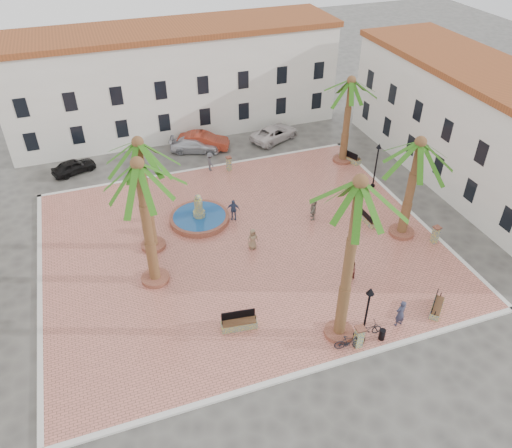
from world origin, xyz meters
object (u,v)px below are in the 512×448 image
(palm_nw, at_px, (140,156))
(bollard_n, at_px, (229,163))
(palm_s, at_px, (358,200))
(pedestrian_fountain_b, at_px, (233,210))
(palm_sw, at_px, (140,179))
(pedestrian_north, at_px, (210,162))
(bench_ne, at_px, (350,158))
(pedestrian_east, at_px, (313,209))
(bollard_se, at_px, (359,337))
(bicycle_a, at_px, (367,329))
(palm_e, at_px, (418,155))
(lamppost_s, at_px, (368,306))
(bench_e, at_px, (368,220))
(car_black, at_px, (74,166))
(pedestrian_fountain_a, at_px, (253,239))
(bollard_e, at_px, (436,234))
(fountain, at_px, (199,217))
(palm_ne, at_px, (350,91))
(bench_s, at_px, (239,324))
(bench_se, at_px, (437,307))
(cyclist_a, at_px, (400,313))
(car_red, at_px, (203,141))
(car_white, at_px, (275,133))
(cyclist_b, at_px, (350,268))
(lamppost_e, at_px, (377,158))
(car_silver, at_px, (195,145))

(palm_nw, distance_m, bollard_n, 12.90)
(palm_s, xyz_separation_m, pedestrian_fountain_b, (-2.21, 12.32, -7.99))
(palm_sw, relative_size, pedestrian_north, 5.36)
(bench_ne, distance_m, pedestrian_east, 9.42)
(bollard_se, bearing_deg, bicycle_a, 31.61)
(palm_e, height_order, lamppost_s, palm_e)
(palm_sw, xyz_separation_m, bench_e, (15.49, 0.94, -7.05))
(bench_e, xyz_separation_m, car_black, (-19.48, 14.64, 0.22))
(pedestrian_fountain_a, relative_size, car_black, 0.43)
(lamppost_s, relative_size, bollard_e, 3.03)
(fountain, relative_size, bench_ne, 2.07)
(palm_e, bearing_deg, palm_sw, 176.67)
(palm_ne, height_order, pedestrian_fountain_a, palm_ne)
(bench_s, relative_size, pedestrian_north, 1.29)
(bench_se, bearing_deg, cyclist_a, 141.01)
(palm_s, bearing_deg, palm_nw, 126.75)
(pedestrian_fountain_a, xyz_separation_m, car_red, (0.59, 15.26, -0.15))
(bicycle_a, distance_m, pedestrian_north, 20.56)
(fountain, bearing_deg, pedestrian_fountain_a, -58.72)
(bench_s, xyz_separation_m, bench_se, (11.15, -2.58, -0.04))
(bicycle_a, bearing_deg, palm_s, 72.16)
(pedestrian_east, bearing_deg, palm_ne, 161.71)
(palm_nw, bearing_deg, bench_se, -38.34)
(bench_se, height_order, car_white, car_white)
(palm_s, bearing_deg, palm_sw, 138.48)
(palm_sw, bearing_deg, cyclist_a, -34.13)
(bollard_e, height_order, pedestrian_north, pedestrian_north)
(palm_nw, distance_m, bollard_se, 16.25)
(palm_ne, distance_m, car_red, 13.73)
(cyclist_b, bearing_deg, bench_se, 103.09)
(palm_nw, bearing_deg, car_black, 109.99)
(bench_ne, relative_size, bollard_se, 1.50)
(bench_e, relative_size, bollard_e, 1.27)
(bollard_se, bearing_deg, pedestrian_east, 77.00)
(palm_ne, xyz_separation_m, pedestrian_north, (-11.21, 2.23, -5.46))
(palm_sw, bearing_deg, lamppost_s, -41.73)
(bench_se, height_order, lamppost_e, lamppost_e)
(bollard_n, bearing_deg, bicycle_a, -84.64)
(bollard_se, height_order, pedestrian_north, pedestrian_north)
(lamppost_e, distance_m, cyclist_b, 11.65)
(palm_sw, height_order, car_silver, palm_sw)
(bench_e, bearing_deg, cyclist_a, 157.34)
(cyclist_b, bearing_deg, bollard_e, 162.78)
(bench_ne, bearing_deg, palm_ne, 39.00)
(palm_sw, xyz_separation_m, palm_s, (8.73, -7.73, 1.51))
(lamppost_e, height_order, bicycle_a, lamppost_e)
(palm_ne, distance_m, car_black, 23.51)
(palm_ne, distance_m, car_white, 9.19)
(bench_se, bearing_deg, lamppost_s, 142.88)
(car_black, height_order, car_red, car_red)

